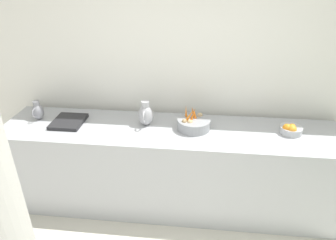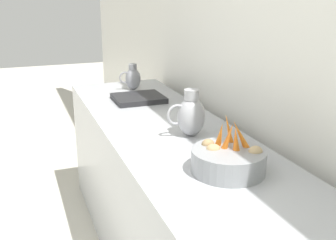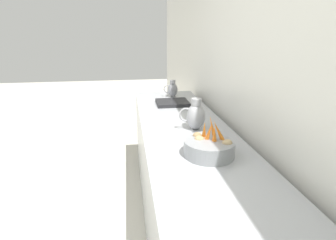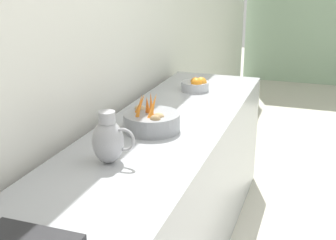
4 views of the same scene
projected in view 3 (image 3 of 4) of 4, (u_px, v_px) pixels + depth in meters
tile_wall_left at (318, 68)px, 1.29m from camera, size 0.10×9.38×3.00m
prep_counter at (193, 198)px, 2.02m from camera, size 0.72×3.39×0.92m
vegetable_colander at (209, 147)px, 1.67m from camera, size 0.32×0.32×0.24m
metal_pitcher_tall at (196, 116)px, 2.10m from camera, size 0.21×0.15×0.25m
metal_pitcher_short at (173, 89)px, 3.16m from camera, size 0.17×0.12×0.20m
counter_sink_basin at (172, 103)px, 2.86m from camera, size 0.34×0.30×0.04m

